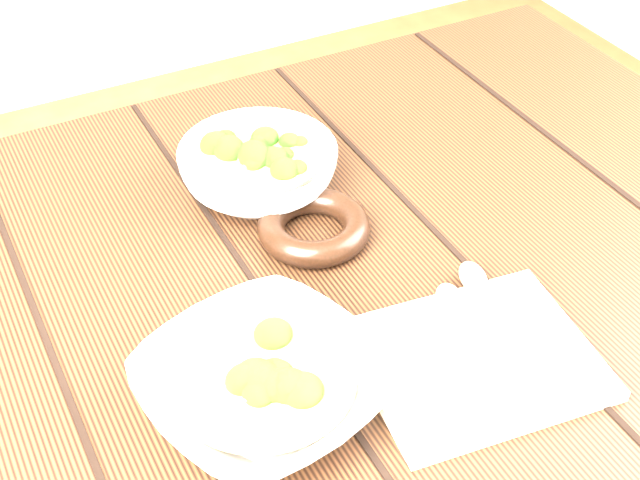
% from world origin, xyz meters
% --- Properties ---
extents(table, '(1.20, 0.80, 0.75)m').
position_xyz_m(table, '(0.00, 0.00, 0.63)').
color(table, black).
rests_on(table, ground).
extents(soup_bowl_front, '(0.23, 0.23, 0.06)m').
position_xyz_m(soup_bowl_front, '(-0.08, -0.12, 0.78)').
color(soup_bowl_front, silver).
rests_on(soup_bowl_front, table).
extents(soup_bowl_back, '(0.23, 0.23, 0.06)m').
position_xyz_m(soup_bowl_back, '(0.05, 0.16, 0.78)').
color(soup_bowl_back, silver).
rests_on(soup_bowl_back, table).
extents(trivet, '(0.15, 0.15, 0.03)m').
position_xyz_m(trivet, '(0.06, 0.06, 0.76)').
color(trivet, black).
rests_on(trivet, table).
extents(napkin, '(0.22, 0.19, 0.01)m').
position_xyz_m(napkin, '(0.11, -0.16, 0.76)').
color(napkin, beige).
rests_on(napkin, table).
extents(spoon_left, '(0.08, 0.16, 0.01)m').
position_xyz_m(spoon_left, '(0.11, -0.12, 0.76)').
color(spoon_left, '#A7A293').
rests_on(spoon_left, napkin).
extents(spoon_right, '(0.08, 0.16, 0.01)m').
position_xyz_m(spoon_right, '(0.15, -0.11, 0.76)').
color(spoon_right, '#A7A293').
rests_on(spoon_right, napkin).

